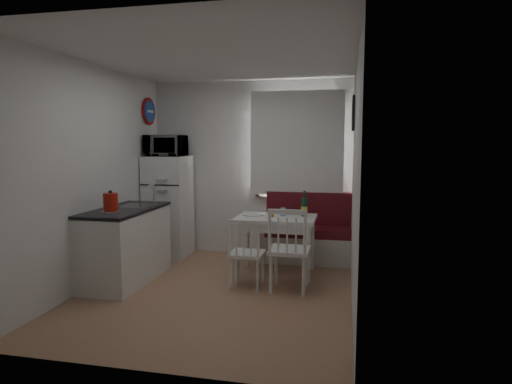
% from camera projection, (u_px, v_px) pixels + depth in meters
% --- Properties ---
extents(floor, '(3.00, 3.50, 0.02)m').
position_uv_depth(floor, '(217.00, 292.00, 4.87)').
color(floor, tan).
rests_on(floor, ground).
extents(ceiling, '(3.00, 3.50, 0.02)m').
position_uv_depth(ceiling, '(214.00, 57.00, 4.57)').
color(ceiling, white).
rests_on(ceiling, wall_back).
extents(wall_back, '(3.00, 0.02, 2.60)m').
position_uv_depth(wall_back, '(251.00, 169.00, 6.42)').
color(wall_back, white).
rests_on(wall_back, floor).
extents(wall_front, '(3.00, 0.02, 2.60)m').
position_uv_depth(wall_front, '(142.00, 198.00, 3.02)').
color(wall_front, white).
rests_on(wall_front, floor).
extents(wall_left, '(0.02, 3.50, 2.60)m').
position_uv_depth(wall_left, '(94.00, 176.00, 5.03)').
color(wall_left, white).
rests_on(wall_left, floor).
extents(wall_right, '(0.02, 3.50, 2.60)m').
position_uv_depth(wall_right, '(355.00, 181.00, 4.41)').
color(wall_right, white).
rests_on(wall_right, floor).
extents(window, '(1.22, 0.06, 1.47)m').
position_uv_depth(window, '(297.00, 147.00, 6.21)').
color(window, white).
rests_on(window, wall_back).
extents(curtain, '(1.35, 0.02, 1.50)m').
position_uv_depth(curtain, '(296.00, 144.00, 6.14)').
color(curtain, white).
rests_on(curtain, wall_back).
extents(kitchen_counter, '(0.62, 1.32, 1.16)m').
position_uv_depth(kitchen_counter, '(126.00, 244.00, 5.21)').
color(kitchen_counter, white).
rests_on(kitchen_counter, floor).
extents(wall_sign, '(0.03, 0.40, 0.40)m').
position_uv_depth(wall_sign, '(149.00, 111.00, 6.33)').
color(wall_sign, '#1A4BA0').
rests_on(wall_sign, wall_left).
extents(picture_frame, '(0.04, 0.52, 0.42)m').
position_uv_depth(picture_frame, '(353.00, 114.00, 5.40)').
color(picture_frame, black).
rests_on(picture_frame, wall_right).
extents(bench, '(1.36, 0.52, 0.97)m').
position_uv_depth(bench, '(310.00, 239.00, 6.11)').
color(bench, white).
rests_on(bench, floor).
extents(dining_table, '(1.00, 0.70, 0.75)m').
position_uv_depth(dining_table, '(276.00, 223.00, 5.47)').
color(dining_table, white).
rests_on(dining_table, floor).
extents(chair_left, '(0.39, 0.37, 0.44)m').
position_uv_depth(chair_left, '(245.00, 246.00, 4.90)').
color(chair_left, white).
rests_on(chair_left, floor).
extents(chair_right, '(0.46, 0.44, 0.52)m').
position_uv_depth(chair_right, '(288.00, 241.00, 4.77)').
color(chair_right, white).
rests_on(chair_right, floor).
extents(fridge, '(0.60, 0.60, 1.49)m').
position_uv_depth(fridge, '(169.00, 206.00, 6.39)').
color(fridge, white).
rests_on(fridge, floor).
extents(microwave, '(0.56, 0.38, 0.31)m').
position_uv_depth(microwave, '(166.00, 146.00, 6.23)').
color(microwave, white).
rests_on(microwave, fridge).
extents(kettle, '(0.19, 0.19, 0.25)m').
position_uv_depth(kettle, '(111.00, 202.00, 4.75)').
color(kettle, red).
rests_on(kettle, kitchen_counter).
extents(wine_bottle, '(0.08, 0.08, 0.33)m').
position_uv_depth(wine_bottle, '(304.00, 204.00, 5.47)').
color(wine_bottle, '#154327').
rests_on(wine_bottle, dining_table).
extents(drinking_glass_orange, '(0.06, 0.06, 0.10)m').
position_uv_depth(drinking_glass_orange, '(272.00, 213.00, 5.42)').
color(drinking_glass_orange, orange).
rests_on(drinking_glass_orange, dining_table).
extents(drinking_glass_blue, '(0.06, 0.06, 0.11)m').
position_uv_depth(drinking_glass_blue, '(283.00, 212.00, 5.49)').
color(drinking_glass_blue, '#87C9E6').
rests_on(drinking_glass_blue, dining_table).
extents(plate, '(0.26, 0.26, 0.02)m').
position_uv_depth(plate, '(253.00, 215.00, 5.54)').
color(plate, white).
rests_on(plate, dining_table).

